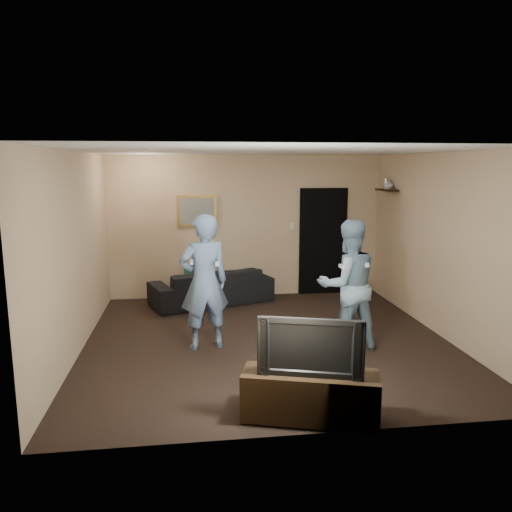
{
  "coord_description": "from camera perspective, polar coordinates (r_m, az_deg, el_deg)",
  "views": [
    {
      "loc": [
        -1.04,
        -6.58,
        2.42
      ],
      "look_at": [
        -0.12,
        0.3,
        1.15
      ],
      "focal_mm": 35.0,
      "sensor_mm": 36.0,
      "label": 1
    }
  ],
  "objects": [
    {
      "name": "ceiling",
      "position": [
        6.67,
        1.37,
        11.91
      ],
      "size": [
        5.0,
        5.0,
        0.04
      ],
      "primitive_type": "cube",
      "color": "silver",
      "rests_on": "wall_back"
    },
    {
      "name": "television",
      "position": [
        4.77,
        6.3,
        -10.03
      ],
      "size": [
        0.98,
        0.41,
        0.57
      ],
      "primitive_type": "imported",
      "rotation": [
        0.0,
        0.0,
        -0.29
      ],
      "color": "black",
      "rests_on": "tv_console"
    },
    {
      "name": "shelf_vase",
      "position": [
        9.0,
        14.91,
        7.89
      ],
      "size": [
        0.16,
        0.16,
        0.16
      ],
      "primitive_type": "imported",
      "rotation": [
        0.0,
        0.0,
        0.05
      ],
      "color": "silver",
      "rests_on": "wall_shelf"
    },
    {
      "name": "wii_player_right",
      "position": [
        6.69,
        10.45,
        -3.27
      ],
      "size": [
        0.91,
        0.74,
        1.73
      ],
      "color": "#81A2BB",
      "rests_on": "ground"
    },
    {
      "name": "wall_back",
      "position": [
        9.21,
        -1.11,
        3.37
      ],
      "size": [
        5.0,
        0.04,
        2.6
      ],
      "primitive_type": "cube",
      "color": "tan",
      "rests_on": "ground"
    },
    {
      "name": "wall_left",
      "position": [
        6.83,
        -19.87,
        0.31
      ],
      "size": [
        0.04,
        5.0,
        2.6
      ],
      "primitive_type": "cube",
      "color": "tan",
      "rests_on": "ground"
    },
    {
      "name": "wii_player_left",
      "position": [
        6.6,
        -5.94,
        -2.98
      ],
      "size": [
        0.74,
        0.57,
        1.8
      ],
      "color": "#6E90BF",
      "rests_on": "ground"
    },
    {
      "name": "painting_frame",
      "position": [
        9.09,
        -6.76,
        5.12
      ],
      "size": [
        0.72,
        0.05,
        0.57
      ],
      "primitive_type": "cube",
      "color": "olive",
      "rests_on": "wall_back"
    },
    {
      "name": "sofa",
      "position": [
        8.86,
        -5.1,
        -3.48
      ],
      "size": [
        2.26,
        1.47,
        0.62
      ],
      "primitive_type": "imported",
      "rotation": [
        0.0,
        0.0,
        3.48
      ],
      "color": "black",
      "rests_on": "ground"
    },
    {
      "name": "doorway",
      "position": [
        9.49,
        7.65,
        1.67
      ],
      "size": [
        0.9,
        0.06,
        2.0
      ],
      "primitive_type": "cube",
      "color": "black",
      "rests_on": "ground"
    },
    {
      "name": "ground",
      "position": [
        7.09,
        1.28,
        -9.6
      ],
      "size": [
        5.0,
        5.0,
        0.0
      ],
      "primitive_type": "plane",
      "color": "black",
      "rests_on": "ground"
    },
    {
      "name": "wall_front",
      "position": [
        4.36,
        6.46,
        -4.58
      ],
      "size": [
        5.0,
        0.04,
        2.6
      ],
      "primitive_type": "cube",
      "color": "tan",
      "rests_on": "ground"
    },
    {
      "name": "throw_pillow",
      "position": [
        8.81,
        -6.7,
        -2.43
      ],
      "size": [
        0.48,
        0.17,
        0.47
      ],
      "primitive_type": "cube",
      "rotation": [
        0.0,
        0.0,
        0.04
      ],
      "color": "#17453B",
      "rests_on": "sofa"
    },
    {
      "name": "tv_console",
      "position": [
        4.97,
        6.18,
        -15.59
      ],
      "size": [
        1.35,
        0.77,
        0.46
      ],
      "primitive_type": "cube",
      "rotation": [
        0.0,
        0.0,
        -0.29
      ],
      "color": "black",
      "rests_on": "ground"
    },
    {
      "name": "light_switch",
      "position": [
        9.32,
        4.12,
        3.43
      ],
      "size": [
        0.08,
        0.02,
        0.12
      ],
      "primitive_type": "cube",
      "color": "silver",
      "rests_on": "wall_back"
    },
    {
      "name": "wall_right",
      "position": [
        7.56,
        20.4,
        1.19
      ],
      "size": [
        0.04,
        5.0,
        2.6
      ],
      "primitive_type": "cube",
      "color": "tan",
      "rests_on": "ground"
    },
    {
      "name": "shelf_figurine",
      "position": [
        9.1,
        14.64,
        7.99
      ],
      "size": [
        0.06,
        0.06,
        0.18
      ],
      "primitive_type": "cylinder",
      "color": "silver",
      "rests_on": "wall_shelf"
    },
    {
      "name": "wall_shelf",
      "position": [
        9.07,
        14.71,
        7.31
      ],
      "size": [
        0.2,
        0.6,
        0.03
      ],
      "primitive_type": "cube",
      "color": "black",
      "rests_on": "wall_right"
    },
    {
      "name": "painting_canvas",
      "position": [
        9.07,
        -6.76,
        5.1
      ],
      "size": [
        0.62,
        0.01,
        0.47
      ],
      "primitive_type": "cube",
      "color": "slate",
      "rests_on": "painting_frame"
    }
  ]
}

